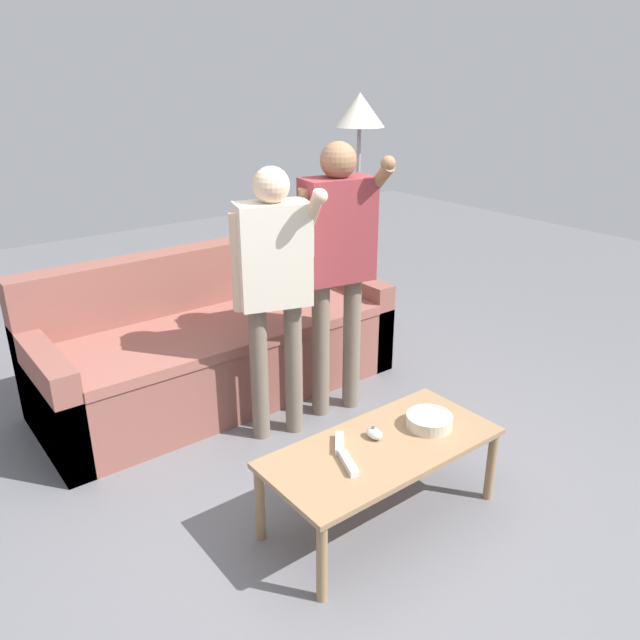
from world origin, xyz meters
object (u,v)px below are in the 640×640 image
(coffee_table, at_px, (382,454))
(player_center, at_px, (274,275))
(couch, at_px, (216,346))
(game_remote_nunchuk, at_px, (375,434))
(player_right, at_px, (338,251))
(floor_lamp, at_px, (359,130))
(snack_bowl, at_px, (429,421))
(game_remote_wand_far, at_px, (339,443))
(game_remote_wand_near, at_px, (348,463))

(coffee_table, height_order, player_center, player_center)
(couch, height_order, game_remote_nunchuk, couch)
(couch, relative_size, coffee_table, 2.03)
(player_right, bearing_deg, floor_lamp, 43.21)
(snack_bowl, bearing_deg, player_center, 104.90)
(snack_bowl, distance_m, game_remote_wand_far, 0.45)
(coffee_table, bearing_deg, game_remote_wand_near, -172.57)
(coffee_table, height_order, game_remote_wand_near, game_remote_wand_near)
(game_remote_nunchuk, bearing_deg, player_right, 61.18)
(snack_bowl, xyz_separation_m, floor_lamp, (0.97, 1.65, 1.13))
(player_right, relative_size, game_remote_wand_far, 11.30)
(snack_bowl, bearing_deg, game_remote_nunchuk, 163.22)
(game_remote_nunchuk, distance_m, player_center, 0.98)
(coffee_table, distance_m, snack_bowl, 0.29)
(coffee_table, bearing_deg, game_remote_wand_far, 144.29)
(game_remote_nunchuk, xyz_separation_m, player_right, (0.46, 0.83, 0.58))
(coffee_table, relative_size, player_center, 0.72)
(coffee_table, height_order, floor_lamp, floor_lamp)
(floor_lamp, bearing_deg, game_remote_wand_near, -131.56)
(floor_lamp, bearing_deg, game_remote_nunchuk, -128.35)
(coffee_table, height_order, game_remote_wand_far, game_remote_wand_far)
(coffee_table, distance_m, player_center, 1.07)
(player_right, bearing_deg, game_remote_wand_far, -128.44)
(snack_bowl, xyz_separation_m, player_center, (-0.24, 0.90, 0.52))
(coffee_table, xyz_separation_m, floor_lamp, (1.25, 1.63, 1.20))
(player_center, bearing_deg, floor_lamp, 31.53)
(couch, bearing_deg, floor_lamp, 3.70)
(couch, height_order, snack_bowl, couch)
(floor_lamp, bearing_deg, player_right, -136.79)
(game_remote_wand_near, bearing_deg, game_remote_wand_far, 64.62)
(player_right, bearing_deg, snack_bowl, -101.84)
(player_center, distance_m, game_remote_wand_far, 0.96)
(game_remote_nunchuk, distance_m, game_remote_wand_far, 0.17)
(player_right, bearing_deg, game_remote_wand_near, -126.70)
(game_remote_nunchuk, distance_m, player_right, 1.12)
(snack_bowl, distance_m, player_center, 1.07)
(coffee_table, distance_m, game_remote_wand_near, 0.23)
(game_remote_wand_near, bearing_deg, player_right, 53.30)
(coffee_table, distance_m, game_remote_nunchuk, 0.09)
(game_remote_wand_far, bearing_deg, player_right, 51.56)
(couch, height_order, player_right, player_right)
(floor_lamp, height_order, game_remote_wand_far, floor_lamp)
(player_right, xyz_separation_m, player_center, (-0.43, -0.01, -0.06))
(coffee_table, bearing_deg, couch, 89.26)
(floor_lamp, xyz_separation_m, game_remote_wand_near, (-1.47, -1.66, -1.14))
(coffee_table, bearing_deg, game_remote_nunchuk, 80.60)
(game_remote_nunchuk, height_order, game_remote_wand_far, game_remote_nunchuk)
(game_remote_nunchuk, bearing_deg, player_center, 88.16)
(couch, distance_m, player_center, 0.92)
(couch, bearing_deg, game_remote_wand_far, -96.90)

